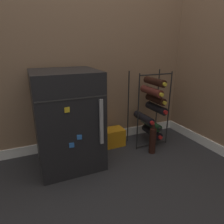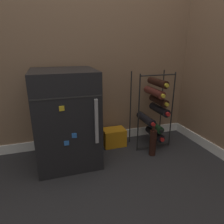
% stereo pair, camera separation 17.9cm
% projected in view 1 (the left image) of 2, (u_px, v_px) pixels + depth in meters
% --- Properties ---
extents(ground_plane, '(14.00, 14.00, 0.00)m').
position_uv_depth(ground_plane, '(134.00, 167.00, 1.66)').
color(ground_plane, '#28282B').
extents(wall_back, '(6.67, 0.07, 2.50)m').
position_uv_depth(wall_back, '(106.00, 13.00, 1.79)').
color(wall_back, '#84664C').
rests_on(wall_back, ground_plane).
extents(mini_fridge, '(0.50, 0.52, 0.79)m').
position_uv_depth(mini_fridge, '(68.00, 119.00, 1.62)').
color(mini_fridge, black).
rests_on(mini_fridge, ground_plane).
extents(wine_rack, '(0.36, 0.32, 0.74)m').
position_uv_depth(wine_rack, '(152.00, 109.00, 2.00)').
color(wine_rack, black).
rests_on(wine_rack, ground_plane).
extents(soda_box, '(0.22, 0.16, 0.17)m').
position_uv_depth(soda_box, '(113.00, 137.00, 2.01)').
color(soda_box, orange).
rests_on(soda_box, ground_plane).
extents(loose_bottle_floor, '(0.06, 0.06, 0.28)m').
position_uv_depth(loose_bottle_floor, '(153.00, 141.00, 1.85)').
color(loose_bottle_floor, black).
rests_on(loose_bottle_floor, ground_plane).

